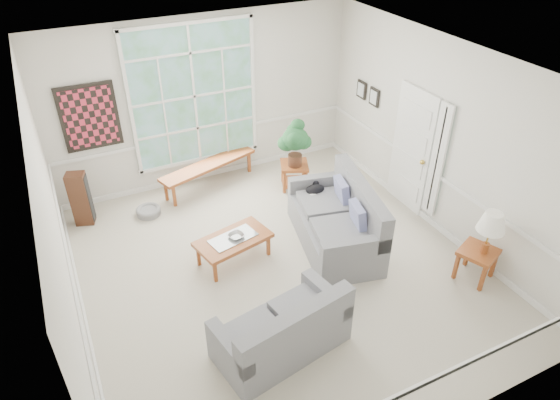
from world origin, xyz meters
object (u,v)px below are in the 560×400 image
object	(u,v)px
loveseat_right	(335,216)
loveseat_front	(281,323)
side_table	(475,264)
end_table	(294,176)
coffee_table	(234,249)

from	to	relation	value
loveseat_right	loveseat_front	world-z (taller)	loveseat_right
side_table	loveseat_right	bearing A→B (deg)	131.79
end_table	coffee_table	bearing A→B (deg)	-140.73
coffee_table	side_table	xyz separation A→B (m)	(2.94, -1.87, 0.04)
coffee_table	loveseat_right	bearing A→B (deg)	-24.09
end_table	loveseat_right	bearing A→B (deg)	-97.07
loveseat_front	side_table	size ratio (longest dim) A/B	3.22
coffee_table	side_table	world-z (taller)	side_table
loveseat_right	loveseat_front	xyz separation A→B (m)	(-1.65, -1.48, -0.09)
loveseat_right	coffee_table	bearing A→B (deg)	-178.80
loveseat_front	coffee_table	size ratio (longest dim) A/B	1.45
coffee_table	end_table	bearing A→B (deg)	26.64
end_table	side_table	xyz separation A→B (m)	(1.18, -3.31, 0.00)
end_table	side_table	distance (m)	3.51
loveseat_right	coffee_table	distance (m)	1.61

